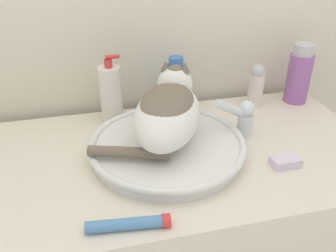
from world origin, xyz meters
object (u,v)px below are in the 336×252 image
(cat, at_px, (167,110))
(soap_bar, at_px, (285,161))
(shampoo_bottle_tall, at_px, (176,88))
(deodorant_stick, at_px, (256,86))
(faucet, at_px, (242,117))
(soap_pump_bottle, at_px, (111,95))
(cream_tube, at_px, (130,224))
(mouthwash_bottle, at_px, (299,75))

(cat, distance_m, soap_bar, 0.33)
(shampoo_bottle_tall, bearing_deg, cat, -110.54)
(cat, relative_size, deodorant_stick, 2.35)
(faucet, distance_m, soap_pump_bottle, 0.40)
(shampoo_bottle_tall, bearing_deg, soap_pump_bottle, 180.00)
(cat, distance_m, deodorant_stick, 0.41)
(cat, bearing_deg, cream_tube, 176.70)
(shampoo_bottle_tall, relative_size, mouthwash_bottle, 0.96)
(cream_tube, xyz_separation_m, soap_bar, (0.42, 0.12, -0.00))
(faucet, distance_m, soap_bar, 0.18)
(faucet, bearing_deg, deodorant_stick, -134.12)
(faucet, height_order, mouthwash_bottle, mouthwash_bottle)
(deodorant_stick, height_order, mouthwash_bottle, mouthwash_bottle)
(deodorant_stick, bearing_deg, faucet, -125.47)
(cat, height_order, deodorant_stick, cat)
(soap_bar, bearing_deg, cream_tube, -163.70)
(soap_pump_bottle, bearing_deg, faucet, -27.04)
(cat, height_order, soap_bar, cat)
(soap_bar, bearing_deg, deodorant_stick, 77.73)
(soap_pump_bottle, bearing_deg, deodorant_stick, 0.00)
(shampoo_bottle_tall, relative_size, soap_bar, 2.65)
(soap_pump_bottle, xyz_separation_m, soap_bar, (0.41, -0.34, -0.08))
(deodorant_stick, height_order, soap_bar, deodorant_stick)
(soap_pump_bottle, distance_m, soap_bar, 0.53)
(soap_pump_bottle, distance_m, shampoo_bottle_tall, 0.20)
(soap_bar, bearing_deg, soap_pump_bottle, 140.13)
(faucet, xyz_separation_m, cream_tube, (-0.37, -0.28, -0.05))
(deodorant_stick, bearing_deg, cat, -150.06)
(soap_pump_bottle, relative_size, mouthwash_bottle, 1.07)
(cat, bearing_deg, faucet, -58.65)
(cream_tube, distance_m, soap_bar, 0.44)
(mouthwash_bottle, bearing_deg, shampoo_bottle_tall, 180.00)
(soap_pump_bottle, relative_size, shampoo_bottle_tall, 1.12)
(faucet, bearing_deg, shampoo_bottle_tall, -58.90)
(faucet, distance_m, shampoo_bottle_tall, 0.24)
(deodorant_stick, distance_m, soap_pump_bottle, 0.48)
(shampoo_bottle_tall, bearing_deg, deodorant_stick, 0.00)
(faucet, relative_size, mouthwash_bottle, 0.67)
(shampoo_bottle_tall, xyz_separation_m, mouthwash_bottle, (0.43, 0.00, 0.00))
(deodorant_stick, xyz_separation_m, mouthwash_bottle, (0.15, 0.00, 0.02))
(soap_pump_bottle, height_order, shampoo_bottle_tall, soap_pump_bottle)
(soap_pump_bottle, bearing_deg, soap_bar, -39.87)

